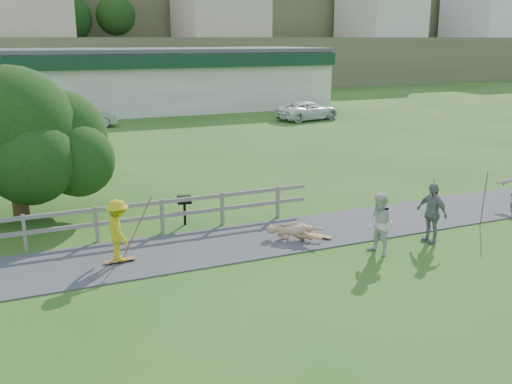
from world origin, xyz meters
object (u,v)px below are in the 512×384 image
car_silver (82,118)px  tree (15,158)px  car_white (308,111)px  spectator_b (432,213)px  skater_rider (118,234)px  spectator_a (380,225)px  bbq (185,210)px  skater_fallen (294,231)px

car_silver → tree: 20.28m
car_white → tree: 26.80m
spectator_b → skater_rider: bearing=-112.8°
skater_rider → spectator_a: (6.82, -2.25, 0.04)m
bbq → skater_fallen: bearing=-38.4°
spectator_a → bbq: 6.38m
skater_rider → car_white: (18.17, 22.75, -0.15)m
skater_rider → spectator_b: spectator_b is taller
skater_rider → skater_fallen: (5.13, -0.32, -0.54)m
skater_rider → spectator_b: bearing=-111.0°
skater_rider → car_silver: skater_rider is taller
car_white → tree: bearing=119.1°
skater_fallen → car_white: car_white is taller
bbq → tree: bearing=158.1°
spectator_a → car_white: 27.45m
skater_fallen → bbq: bbq is taller
skater_rider → skater_fallen: 5.17m
spectator_b → car_white: spectator_b is taller
spectator_a → car_silver: bearing=177.7°
spectator_a → car_silver: spectator_a is taller
tree → car_white: bearing=40.1°
skater_fallen → spectator_b: bearing=-75.8°
car_silver → tree: size_ratio=0.66×
skater_rider → spectator_a: size_ratio=0.95×
spectator_b → tree: 13.47m
spectator_a → bbq: size_ratio=1.83×
spectator_a → car_white: bearing=143.8°
car_white → spectator_b: bearing=148.3°
spectator_a → car_white: (11.35, 24.99, -0.19)m
tree → bbq: 5.94m
bbq → spectator_a: bearing=-38.7°
skater_fallen → bbq: (-2.55, 2.83, 0.18)m
car_white → bbq: 25.55m
skater_rider → car_silver: 25.33m
spectator_b → bbq: bearing=-135.8°
skater_fallen → skater_rider: bearing=124.8°
car_silver → car_white: (15.95, -2.48, -0.04)m
skater_rider → tree: 6.08m
spectator_b → car_silver: 28.01m
skater_fallen → spectator_a: (1.69, -1.93, 0.58)m
spectator_a → tree: size_ratio=0.26×
skater_fallen → spectator_b: spectator_b is taller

